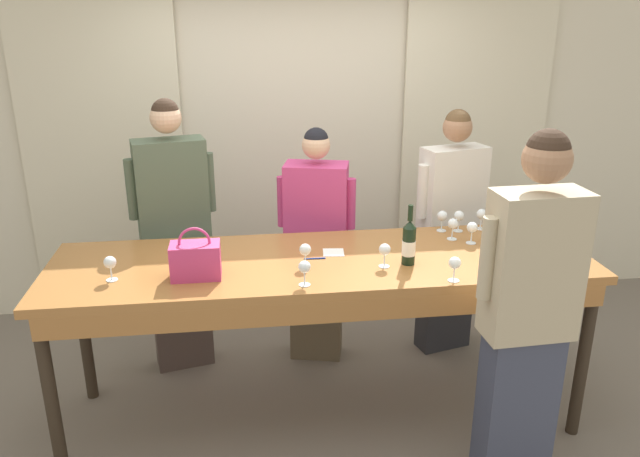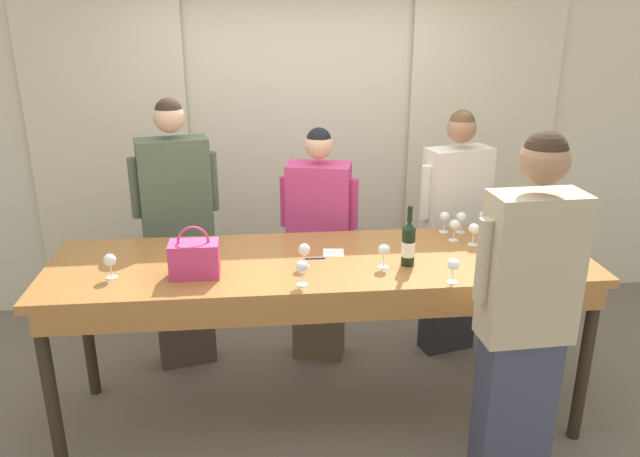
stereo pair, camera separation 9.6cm
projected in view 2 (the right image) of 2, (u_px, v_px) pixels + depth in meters
name	position (u px, v px, depth m)	size (l,w,h in m)	color
ground_plane	(321.00, 413.00, 3.86)	(18.00, 18.00, 0.00)	#70665B
wall_back	(300.00, 136.00, 4.94)	(12.00, 0.06, 2.80)	beige
curtain_panel_left	(111.00, 149.00, 4.76)	(1.19, 0.03, 2.69)	beige
curtain_panel_right	(481.00, 141.00, 5.04)	(1.19, 0.03, 2.69)	beige
tasting_bar	(322.00, 276.00, 3.52)	(3.04, 0.89, 1.03)	#9E6633
wine_bottle	(408.00, 244.00, 3.39)	(0.08, 0.08, 0.34)	black
handbag	(194.00, 258.00, 3.26)	(0.26, 0.15, 0.28)	#C63870
wine_glass_front_left	(461.00, 218.00, 3.89)	(0.06, 0.06, 0.13)	white
wine_glass_front_mid	(304.00, 250.00, 3.37)	(0.06, 0.06, 0.13)	white
wine_glass_front_right	(110.00, 261.00, 3.24)	(0.06, 0.06, 0.13)	white
wine_glass_center_left	(302.00, 268.00, 3.15)	(0.06, 0.06, 0.13)	white
wine_glass_center_mid	(493.00, 248.00, 3.41)	(0.06, 0.06, 0.13)	white
wine_glass_center_right	(453.00, 265.00, 3.18)	(0.06, 0.06, 0.13)	white
wine_glass_back_left	(455.00, 226.00, 3.75)	(0.06, 0.06, 0.13)	white
wine_glass_back_mid	(384.00, 251.00, 3.37)	(0.06, 0.06, 0.13)	white
wine_glass_back_right	(445.00, 218.00, 3.89)	(0.06, 0.06, 0.13)	white
wine_glass_near_host	(474.00, 230.00, 3.68)	(0.06, 0.06, 0.13)	white
wine_glass_by_bottle	(484.00, 216.00, 3.92)	(0.06, 0.06, 0.13)	white
napkin	(333.00, 253.00, 3.60)	(0.13, 0.13, 0.00)	white
pen	(314.00, 258.00, 3.51)	(0.12, 0.01, 0.01)	#193399
guest_olive_jacket	(179.00, 235.00, 4.12)	(0.56, 0.30, 1.85)	#473833
guest_pink_top	(319.00, 246.00, 4.24)	(0.53, 0.33, 1.65)	brown
guest_cream_sweater	(453.00, 232.00, 4.31)	(0.55, 0.31, 1.75)	#28282D
host_pouring	(525.00, 320.00, 2.93)	(0.54, 0.24, 1.89)	#383D51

